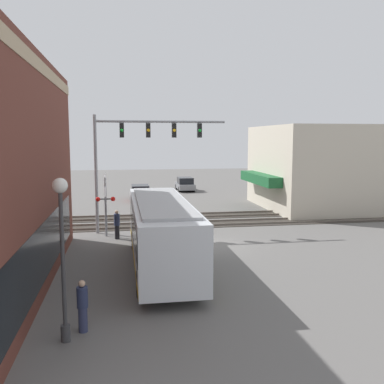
{
  "coord_description": "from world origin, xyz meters",
  "views": [
    {
      "loc": [
        -22.78,
        4.56,
        5.94
      ],
      "look_at": [
        4.63,
        0.01,
        2.46
      ],
      "focal_mm": 40.0,
      "sensor_mm": 36.0,
      "label": 1
    }
  ],
  "objects_px": {
    "crossing_signal": "(106,199)",
    "parked_car_red": "(140,193)",
    "city_bus": "(161,230)",
    "streetlamp": "(62,246)",
    "parked_car_white": "(144,204)",
    "parked_car_grey": "(185,185)",
    "pedestrian_at_crossing": "(117,224)",
    "pedestrian_by_lamp": "(83,306)"
  },
  "relations": [
    {
      "from": "parked_car_white",
      "to": "parked_car_red",
      "type": "bearing_deg",
      "value": 0.0
    },
    {
      "from": "crossing_signal",
      "to": "parked_car_white",
      "type": "bearing_deg",
      "value": -18.08
    },
    {
      "from": "pedestrian_by_lamp",
      "to": "crossing_signal",
      "type": "bearing_deg",
      "value": -1.22
    },
    {
      "from": "crossing_signal",
      "to": "parked_car_red",
      "type": "bearing_deg",
      "value": -10.3
    },
    {
      "from": "pedestrian_at_crossing",
      "to": "parked_car_white",
      "type": "bearing_deg",
      "value": -12.71
    },
    {
      "from": "parked_car_grey",
      "to": "pedestrian_by_lamp",
      "type": "bearing_deg",
      "value": 166.51
    },
    {
      "from": "crossing_signal",
      "to": "parked_car_grey",
      "type": "xyz_separation_m",
      "value": [
        21.95,
        -8.14,
        -1.59
      ]
    },
    {
      "from": "streetlamp",
      "to": "parked_car_grey",
      "type": "height_order",
      "value": "streetlamp"
    },
    {
      "from": "pedestrian_at_crossing",
      "to": "parked_car_red",
      "type": "bearing_deg",
      "value": -7.45
    },
    {
      "from": "parked_car_red",
      "to": "pedestrian_by_lamp",
      "type": "bearing_deg",
      "value": 173.9
    },
    {
      "from": "pedestrian_at_crossing",
      "to": "city_bus",
      "type": "bearing_deg",
      "value": -160.63
    },
    {
      "from": "crossing_signal",
      "to": "streetlamp",
      "type": "xyz_separation_m",
      "value": [
        -13.73,
        0.73,
        0.6
      ]
    },
    {
      "from": "parked_car_red",
      "to": "pedestrian_at_crossing",
      "type": "relative_size",
      "value": 2.47
    },
    {
      "from": "pedestrian_at_crossing",
      "to": "pedestrian_by_lamp",
      "type": "bearing_deg",
      "value": 175.64
    },
    {
      "from": "city_bus",
      "to": "pedestrian_by_lamp",
      "type": "height_order",
      "value": "city_bus"
    },
    {
      "from": "crossing_signal",
      "to": "parked_car_grey",
      "type": "height_order",
      "value": "crossing_signal"
    },
    {
      "from": "parked_car_grey",
      "to": "pedestrian_at_crossing",
      "type": "height_order",
      "value": "pedestrian_at_crossing"
    },
    {
      "from": "city_bus",
      "to": "parked_car_red",
      "type": "xyz_separation_m",
      "value": [
        21.82,
        -0.0,
        -1.05
      ]
    },
    {
      "from": "crossing_signal",
      "to": "pedestrian_at_crossing",
      "type": "bearing_deg",
      "value": -141.41
    },
    {
      "from": "parked_car_grey",
      "to": "pedestrian_by_lamp",
      "type": "height_order",
      "value": "pedestrian_by_lamp"
    },
    {
      "from": "crossing_signal",
      "to": "parked_car_red",
      "type": "relative_size",
      "value": 0.89
    },
    {
      "from": "city_bus",
      "to": "pedestrian_at_crossing",
      "type": "relative_size",
      "value": 6.44
    },
    {
      "from": "parked_car_red",
      "to": "parked_car_grey",
      "type": "relative_size",
      "value": 1.01
    },
    {
      "from": "parked_car_grey",
      "to": "crossing_signal",
      "type": "bearing_deg",
      "value": 159.65
    },
    {
      "from": "crossing_signal",
      "to": "city_bus",
      "type": "bearing_deg",
      "value": -157.88
    },
    {
      "from": "parked_car_white",
      "to": "crossing_signal",
      "type": "bearing_deg",
      "value": 161.92
    },
    {
      "from": "city_bus",
      "to": "parked_car_white",
      "type": "distance_m",
      "value": 15.18
    },
    {
      "from": "streetlamp",
      "to": "city_bus",
      "type": "bearing_deg",
      "value": -26.45
    },
    {
      "from": "crossing_signal",
      "to": "pedestrian_by_lamp",
      "type": "xyz_separation_m",
      "value": [
        -13.16,
        0.28,
        -1.46
      ]
    },
    {
      "from": "parked_car_white",
      "to": "parked_car_grey",
      "type": "bearing_deg",
      "value": -21.72
    },
    {
      "from": "city_bus",
      "to": "parked_car_white",
      "type": "bearing_deg",
      "value": -0.0
    },
    {
      "from": "parked_car_red",
      "to": "pedestrian_by_lamp",
      "type": "distance_m",
      "value": 28.4
    },
    {
      "from": "pedestrian_by_lamp",
      "to": "city_bus",
      "type": "bearing_deg",
      "value": -25.21
    },
    {
      "from": "streetlamp",
      "to": "parked_car_white",
      "type": "height_order",
      "value": "streetlamp"
    },
    {
      "from": "crossing_signal",
      "to": "parked_car_white",
      "type": "distance_m",
      "value": 8.98
    },
    {
      "from": "parked_car_grey",
      "to": "pedestrian_at_crossing",
      "type": "distance_m",
      "value": 23.98
    },
    {
      "from": "parked_car_white",
      "to": "parked_car_grey",
      "type": "distance_m",
      "value": 14.59
    },
    {
      "from": "parked_car_white",
      "to": "city_bus",
      "type": "bearing_deg",
      "value": 180.0
    },
    {
      "from": "streetlamp",
      "to": "parked_car_white",
      "type": "distance_m",
      "value": 22.5
    },
    {
      "from": "parked_car_red",
      "to": "parked_car_white",
      "type": "bearing_deg",
      "value": 180.0
    },
    {
      "from": "parked_car_red",
      "to": "pedestrian_by_lamp",
      "type": "relative_size",
      "value": 2.6
    },
    {
      "from": "parked_car_red",
      "to": "parked_car_grey",
      "type": "distance_m",
      "value": 8.74
    }
  ]
}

